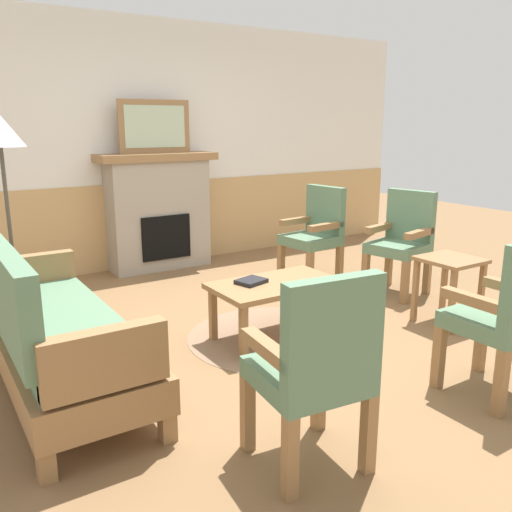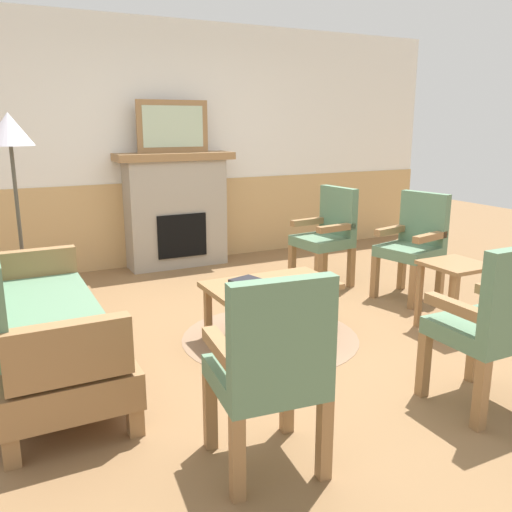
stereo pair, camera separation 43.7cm
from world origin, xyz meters
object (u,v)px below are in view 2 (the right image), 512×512
object	(u,v)px
book_on_table	(246,281)
floor_lamp_by_couch	(10,143)
armchair_front_left	(494,320)
armchair_front_center	(271,365)
couch	(41,323)
coffee_table	(271,290)
side_table	(455,277)
armchair_near_fireplace	(414,241)
armchair_by_window_left	(328,232)
fireplace	(176,209)
framed_picture	(173,126)

from	to	relation	value
book_on_table	floor_lamp_by_couch	world-z (taller)	floor_lamp_by_couch
armchair_front_left	armchair_front_center	size ratio (longest dim) A/B	1.00
couch	armchair_front_left	distance (m)	2.67
armchair_front_left	coffee_table	bearing A→B (deg)	112.08
coffee_table	side_table	size ratio (longest dim) A/B	1.75
side_table	book_on_table	bearing A→B (deg)	159.05
book_on_table	armchair_front_center	bearing A→B (deg)	-111.83
armchair_near_fireplace	armchair_by_window_left	world-z (taller)	same
armchair_by_window_left	armchair_front_center	world-z (taller)	same
couch	floor_lamp_by_couch	world-z (taller)	floor_lamp_by_couch
side_table	armchair_front_left	bearing A→B (deg)	-127.59
coffee_table	armchair_front_left	distance (m)	1.61
fireplace	armchair_near_fireplace	size ratio (longest dim) A/B	1.33
armchair_near_fireplace	framed_picture	bearing A→B (deg)	126.95
fireplace	book_on_table	size ratio (longest dim) A/B	6.32
fireplace	armchair_near_fireplace	distance (m)	2.64
couch	side_table	xyz separation A→B (m)	(2.97, -0.51, 0.04)
fireplace	floor_lamp_by_couch	bearing A→B (deg)	-145.74
framed_picture	side_table	distance (m)	3.36
couch	coffee_table	world-z (taller)	couch
couch	side_table	distance (m)	3.01
armchair_front_center	armchair_front_left	bearing A→B (deg)	-2.34
framed_picture	armchair_near_fireplace	bearing A→B (deg)	-53.05
couch	armchair_near_fireplace	size ratio (longest dim) A/B	1.84
book_on_table	framed_picture	bearing A→B (deg)	83.94
armchair_by_window_left	book_on_table	bearing A→B (deg)	-145.87
fireplace	coffee_table	size ratio (longest dim) A/B	1.35
fireplace	framed_picture	size ratio (longest dim) A/B	1.62
coffee_table	armchair_front_center	distance (m)	1.63
framed_picture	coffee_table	size ratio (longest dim) A/B	0.83
fireplace	book_on_table	distance (m)	2.33
couch	armchair_near_fireplace	xyz separation A→B (m)	(3.27, 0.28, 0.14)
book_on_table	armchair_front_center	xyz separation A→B (m)	(-0.60, -1.50, 0.08)
armchair_near_fireplace	book_on_table	bearing A→B (deg)	-173.64
couch	armchair_front_center	bearing A→B (deg)	-59.58
book_on_table	armchair_near_fireplace	world-z (taller)	armchair_near_fireplace
armchair_by_window_left	side_table	size ratio (longest dim) A/B	1.78
armchair_by_window_left	armchair_front_left	world-z (taller)	same
armchair_near_fireplace	side_table	xyz separation A→B (m)	(-0.31, -0.79, -0.10)
book_on_table	floor_lamp_by_couch	distance (m)	2.10
fireplace	floor_lamp_by_couch	size ratio (longest dim) A/B	0.77
framed_picture	book_on_table	xyz separation A→B (m)	(-0.25, -2.31, -1.10)
armchair_front_left	floor_lamp_by_couch	world-z (taller)	floor_lamp_by_couch
armchair_near_fireplace	side_table	world-z (taller)	armchair_near_fireplace
couch	armchair_by_window_left	size ratio (longest dim) A/B	1.84
armchair_front_left	fireplace	bearing A→B (deg)	97.74
fireplace	coffee_table	xyz separation A→B (m)	(-0.08, -2.39, -0.27)
fireplace	armchair_front_center	size ratio (longest dim) A/B	1.33
armchair_near_fireplace	floor_lamp_by_couch	size ratio (longest dim) A/B	0.58
couch	armchair_front_center	world-z (taller)	same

